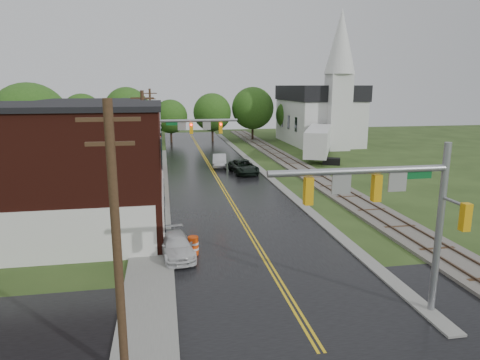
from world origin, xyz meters
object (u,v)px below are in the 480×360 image
object	(u,v)px
traffic_signal_near	(393,200)
tree_left_c	(89,128)
traffic_signal_far	(183,134)
utility_pole_a	(117,241)
tree_left_b	(32,124)
sedan_silver	(219,161)
construction_barrel	(193,246)
utility_pole_c	(151,122)
pickup_white	(176,246)
brick_building	(47,171)
tree_left_e	(136,121)
semi_trailer	(319,141)
suv_dark	(244,167)
utility_pole_b	(144,145)
church	(321,108)

from	to	relation	value
traffic_signal_near	tree_left_c	distance (m)	41.67
traffic_signal_near	traffic_signal_far	bearing A→B (deg)	105.52
utility_pole_a	tree_left_b	xyz separation A→B (m)	(-11.05, 31.90, 1.00)
sedan_silver	tree_left_b	bearing A→B (deg)	-159.59
tree_left_b	sedan_silver	world-z (taller)	tree_left_b
traffic_signal_far	construction_barrel	xyz separation A→B (m)	(-0.39, -17.00, -4.44)
utility_pole_c	pickup_white	distance (m)	34.31
brick_building	construction_barrel	size ratio (longest dim) A/B	13.40
tree_left_b	pickup_white	bearing A→B (deg)	-59.21
utility_pole_a	tree_left_b	size ratio (longest dim) A/B	0.93
tree_left_e	semi_trailer	distance (m)	24.32
tree_left_e	semi_trailer	world-z (taller)	tree_left_e
brick_building	tree_left_e	xyz separation A→B (m)	(3.64, 30.90, 0.66)
suv_dark	tree_left_e	bearing A→B (deg)	125.23
brick_building	suv_dark	size ratio (longest dim) A/B	2.76
traffic_signal_near	utility_pole_b	world-z (taller)	utility_pole_b
utility_pole_a	construction_barrel	size ratio (longest dim) A/B	8.43
tree_left_b	tree_left_e	distance (m)	16.67
utility_pole_c	construction_barrel	distance (m)	34.38
brick_building	construction_barrel	world-z (taller)	brick_building
utility_pole_a	suv_dark	distance (m)	33.79
church	construction_barrel	xyz separation A→B (m)	(-23.86, -43.74, -5.30)
utility_pole_b	pickup_white	distance (m)	12.84
utility_pole_c	sedan_silver	world-z (taller)	utility_pole_c
traffic_signal_near	sedan_silver	bearing A→B (deg)	93.96
brick_building	semi_trailer	distance (m)	37.03
utility_pole_c	construction_barrel	size ratio (longest dim) A/B	8.43
traffic_signal_far	tree_left_e	world-z (taller)	tree_left_e
tree_left_b	construction_barrel	distance (m)	26.50
utility_pole_c	sedan_silver	bearing A→B (deg)	-44.07
tree_left_e	utility_pole_c	bearing A→B (deg)	-42.84
sedan_silver	suv_dark	bearing A→B (deg)	-57.20
traffic_signal_near	utility_pole_c	size ratio (longest dim) A/B	0.82
church	suv_dark	xyz separation A→B (m)	(-16.83, -21.70, -5.11)
church	traffic_signal_near	world-z (taller)	church
utility_pole_a	pickup_white	distance (m)	11.00
church	traffic_signal_near	bearing A→B (deg)	-107.72
construction_barrel	tree_left_e	bearing A→B (deg)	97.91
utility_pole_b	utility_pole_a	bearing A→B (deg)	-90.00
utility_pole_a	brick_building	bearing A→B (deg)	110.75
traffic_signal_near	suv_dark	xyz separation A→B (m)	(-0.30, 30.03, -4.25)
traffic_signal_far	tree_left_b	world-z (taller)	tree_left_b
tree_left_e	sedan_silver	bearing A→B (deg)	-43.82
utility_pole_b	utility_pole_c	size ratio (longest dim) A/B	1.00
tree_left_c	construction_barrel	size ratio (longest dim) A/B	7.17
utility_pole_c	tree_left_e	xyz separation A→B (m)	(-2.05, 1.90, 0.09)
traffic_signal_far	pickup_white	bearing A→B (deg)	-94.48
church	sedan_silver	distance (m)	26.18
construction_barrel	tree_left_b	bearing A→B (deg)	122.57
utility_pole_c	brick_building	bearing A→B (deg)	-101.09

